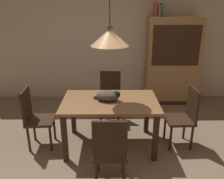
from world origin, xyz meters
TOP-DOWN VIEW (x-y plane):
  - ground at (0.00, 0.00)m, footprint 10.00×10.00m
  - back_wall at (0.00, 2.65)m, footprint 6.40×0.10m
  - dining_table at (-0.05, 0.57)m, footprint 1.40×0.90m
  - chair_left_side at (-1.18, 0.56)m, footprint 0.42×0.42m
  - chair_right_side at (1.08, 0.57)m, footprint 0.42×0.42m
  - chair_near_front at (-0.05, -0.31)m, footprint 0.41×0.41m
  - chair_far_back at (-0.05, 1.44)m, footprint 0.42×0.42m
  - cat_sleeping at (-0.07, 0.57)m, footprint 0.40×0.28m
  - pendant_lamp at (-0.05, 0.57)m, footprint 0.52×0.52m
  - hutch_bookcase at (1.29, 2.32)m, footprint 1.12×0.45m
  - book_red_tall at (0.86, 2.32)m, footprint 0.04×0.22m
  - book_brown_thick at (0.93, 2.32)m, footprint 0.06×0.24m
  - book_green_slim at (0.99, 2.32)m, footprint 0.03×0.20m

SIDE VIEW (x-z plane):
  - ground at x=0.00m, z-range 0.00..0.00m
  - chair_left_side at x=-1.18m, z-range 0.05..0.98m
  - chair_right_side at x=1.08m, z-range 0.05..0.98m
  - chair_near_front at x=-0.05m, z-range 0.05..0.98m
  - chair_far_back at x=-0.05m, z-range 0.05..0.98m
  - dining_table at x=-0.05m, z-range 0.27..1.02m
  - cat_sleeping at x=-0.07m, z-range 0.75..0.90m
  - hutch_bookcase at x=1.29m, z-range -0.04..1.81m
  - back_wall at x=0.00m, z-range 0.00..2.90m
  - pendant_lamp at x=-0.05m, z-range 1.01..2.31m
  - book_brown_thick at x=0.93m, z-range 1.85..2.07m
  - book_green_slim at x=0.99m, z-range 1.85..2.11m
  - book_red_tall at x=0.86m, z-range 1.85..2.13m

